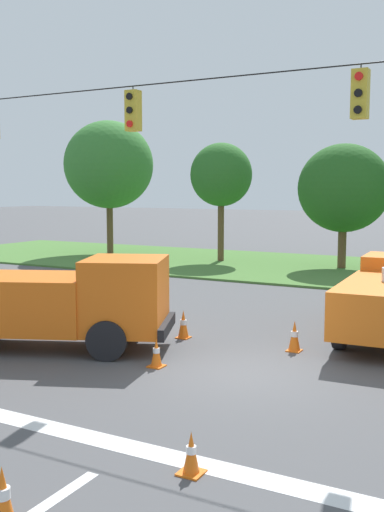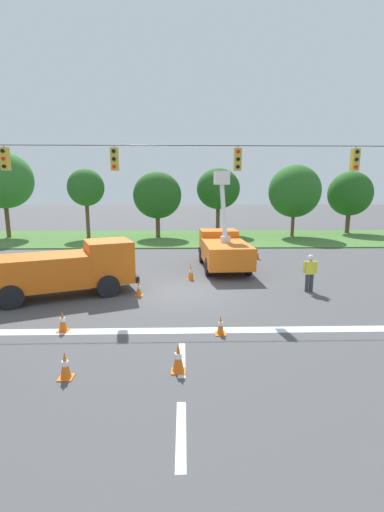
{
  "view_description": "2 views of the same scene",
  "coord_description": "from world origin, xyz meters",
  "px_view_note": "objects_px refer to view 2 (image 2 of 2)",
  "views": [
    {
      "loc": [
        5.25,
        -12.21,
        4.16
      ],
      "look_at": [
        -2.45,
        2.1,
        2.33
      ],
      "focal_mm": 42.0,
      "sensor_mm": 36.0,
      "label": 1
    },
    {
      "loc": [
        0.07,
        -15.46,
        4.7
      ],
      "look_at": [
        0.48,
        1.07,
        1.51
      ],
      "focal_mm": 24.0,
      "sensor_mm": 36.0,
      "label": 2
    }
  ],
  "objects_px": {
    "utility_truck_bucket_lift": "(223,247)",
    "tree_east": "(218,189)",
    "traffic_cone_foreground_right": "(221,325)",
    "traffic_cone_far_left": "(131,273)",
    "traffic_cone_far_right": "(65,365)",
    "tree_west": "(86,188)",
    "traffic_cone_near_bucket": "(139,289)",
    "traffic_cone_lane_edge_a": "(178,358)",
    "road_worker": "(310,271)",
    "tree_far_east": "(294,191)",
    "traffic_cone_foreground_left": "(191,272)",
    "tree_east_end": "(350,194)",
    "traffic_cone_centre_line": "(63,321)",
    "traffic_cone_mid_left": "(257,253)",
    "tree_far_west": "(3,180)",
    "utility_truck_support_near": "(62,269)",
    "tree_centre": "(157,195)"
  },
  "relations": [
    {
      "from": "utility_truck_bucket_lift",
      "to": "traffic_cone_near_bucket",
      "type": "xyz_separation_m",
      "value": [
        -4.44,
        -5.62,
        -0.94
      ]
    },
    {
      "from": "utility_truck_bucket_lift",
      "to": "tree_east",
      "type": "bearing_deg",
      "value": 85.48
    },
    {
      "from": "utility_truck_support_near",
      "to": "traffic_cone_far_left",
      "type": "height_order",
      "value": "utility_truck_support_near"
    },
    {
      "from": "tree_far_east",
      "to": "traffic_cone_centre_line",
      "type": "xyz_separation_m",
      "value": [
        -15.1,
        -23.18,
        -4.23
      ]
    },
    {
      "from": "tree_west",
      "to": "tree_east",
      "type": "distance_m",
      "value": 13.31
    },
    {
      "from": "tree_far_east",
      "to": "traffic_cone_centre_line",
      "type": "distance_m",
      "value": 27.98
    },
    {
      "from": "tree_east_end",
      "to": "traffic_cone_mid_left",
      "type": "relative_size",
      "value": 8.33
    },
    {
      "from": "tree_east",
      "to": "traffic_cone_foreground_right",
      "type": "xyz_separation_m",
      "value": [
        -2.45,
        -25.79,
        -4.52
      ]
    },
    {
      "from": "traffic_cone_centre_line",
      "to": "tree_centre",
      "type": "bearing_deg",
      "value": 86.17
    },
    {
      "from": "tree_west",
      "to": "traffic_cone_near_bucket",
      "type": "relative_size",
      "value": 9.72
    },
    {
      "from": "tree_east",
      "to": "tree_east_end",
      "type": "relative_size",
      "value": 1.04
    },
    {
      "from": "utility_truck_support_near",
      "to": "traffic_cone_lane_edge_a",
      "type": "xyz_separation_m",
      "value": [
        5.29,
        -6.73,
        -0.85
      ]
    },
    {
      "from": "tree_centre",
      "to": "road_worker",
      "type": "height_order",
      "value": "tree_centre"
    },
    {
      "from": "tree_far_west",
      "to": "road_worker",
      "type": "distance_m",
      "value": 30.22
    },
    {
      "from": "traffic_cone_foreground_left",
      "to": "traffic_cone_mid_left",
      "type": "height_order",
      "value": "traffic_cone_mid_left"
    },
    {
      "from": "tree_centre",
      "to": "traffic_cone_foreground_left",
      "type": "distance_m",
      "value": 16.93
    },
    {
      "from": "traffic_cone_foreground_left",
      "to": "traffic_cone_far_right",
      "type": "xyz_separation_m",
      "value": [
        -3.38,
        -9.73,
        -0.04
      ]
    },
    {
      "from": "utility_truck_support_near",
      "to": "traffic_cone_foreground_right",
      "type": "distance_m",
      "value": 8.02
    },
    {
      "from": "tree_far_west",
      "to": "tree_east",
      "type": "height_order",
      "value": "tree_far_west"
    },
    {
      "from": "traffic_cone_mid_left",
      "to": "road_worker",
      "type": "bearing_deg",
      "value": -84.27
    },
    {
      "from": "tree_far_east",
      "to": "traffic_cone_near_bucket",
      "type": "height_order",
      "value": "tree_far_east"
    },
    {
      "from": "traffic_cone_foreground_right",
      "to": "traffic_cone_mid_left",
      "type": "distance_m",
      "value": 13.18
    },
    {
      "from": "road_worker",
      "to": "tree_far_east",
      "type": "bearing_deg",
      "value": 74.77
    },
    {
      "from": "traffic_cone_near_bucket",
      "to": "traffic_cone_far_right",
      "type": "bearing_deg",
      "value": -98.01
    },
    {
      "from": "tree_far_east",
      "to": "traffic_cone_foreground_left",
      "type": "xyz_separation_m",
      "value": [
        -10.63,
        -16.42,
        -4.19
      ]
    },
    {
      "from": "traffic_cone_far_left",
      "to": "traffic_cone_centre_line",
      "type": "distance_m",
      "value": 6.72
    },
    {
      "from": "utility_truck_support_near",
      "to": "traffic_cone_centre_line",
      "type": "bearing_deg",
      "value": -71.35
    },
    {
      "from": "tree_far_east",
      "to": "traffic_cone_foreground_right",
      "type": "bearing_deg",
      "value": -112.58
    },
    {
      "from": "utility_truck_bucket_lift",
      "to": "traffic_cone_mid_left",
      "type": "relative_size",
      "value": 8.03
    },
    {
      "from": "tree_east",
      "to": "traffic_cone_far_right",
      "type": "xyz_separation_m",
      "value": [
        -6.66,
        -28.38,
        -4.48
      ]
    },
    {
      "from": "tree_east",
      "to": "traffic_cone_centre_line",
      "type": "bearing_deg",
      "value": -106.96
    },
    {
      "from": "traffic_cone_mid_left",
      "to": "traffic_cone_far_left",
      "type": "xyz_separation_m",
      "value": [
        -7.91,
        -5.61,
        -0.01
      ]
    },
    {
      "from": "traffic_cone_foreground_right",
      "to": "tree_far_east",
      "type": "bearing_deg",
      "value": 67.42
    },
    {
      "from": "traffic_cone_far_left",
      "to": "traffic_cone_far_right",
      "type": "bearing_deg",
      "value": -91.17
    },
    {
      "from": "road_worker",
      "to": "traffic_cone_far_left",
      "type": "height_order",
      "value": "road_worker"
    },
    {
      "from": "tree_east",
      "to": "traffic_cone_foreground_right",
      "type": "relative_size",
      "value": 10.8
    },
    {
      "from": "utility_truck_support_near",
      "to": "traffic_cone_centre_line",
      "type": "distance_m",
      "value": 4.32
    },
    {
      "from": "traffic_cone_centre_line",
      "to": "tree_west",
      "type": "bearing_deg",
      "value": 103.09
    },
    {
      "from": "tree_far_west",
      "to": "tree_far_east",
      "type": "relative_size",
      "value": 1.17
    },
    {
      "from": "tree_west",
      "to": "tree_east",
      "type": "bearing_deg",
      "value": 11.31
    },
    {
      "from": "traffic_cone_foreground_right",
      "to": "traffic_cone_foreground_left",
      "type": "bearing_deg",
      "value": 96.66
    },
    {
      "from": "road_worker",
      "to": "traffic_cone_foreground_left",
      "type": "xyz_separation_m",
      "value": [
        -5.51,
        2.39,
        -0.6
      ]
    },
    {
      "from": "tree_far_west",
      "to": "tree_east",
      "type": "bearing_deg",
      "value": 6.18
    },
    {
      "from": "tree_east_end",
      "to": "traffic_cone_lane_edge_a",
      "type": "distance_m",
      "value": 33.99
    },
    {
      "from": "tree_centre",
      "to": "road_worker",
      "type": "xyz_separation_m",
      "value": [
        8.44,
        -18.62,
        -3.19
      ]
    },
    {
      "from": "traffic_cone_near_bucket",
      "to": "traffic_cone_lane_edge_a",
      "type": "relative_size",
      "value": 0.86
    },
    {
      "from": "tree_west",
      "to": "road_worker",
      "type": "height_order",
      "value": "tree_west"
    },
    {
      "from": "traffic_cone_far_left",
      "to": "tree_east_end",
      "type": "bearing_deg",
      "value": 42.88
    },
    {
      "from": "tree_far_west",
      "to": "traffic_cone_far_left",
      "type": "xyz_separation_m",
      "value": [
        14.54,
        -16.54,
        -5.26
      ]
    },
    {
      "from": "tree_far_west",
      "to": "traffic_cone_near_bucket",
      "type": "height_order",
      "value": "tree_far_west"
    }
  ]
}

